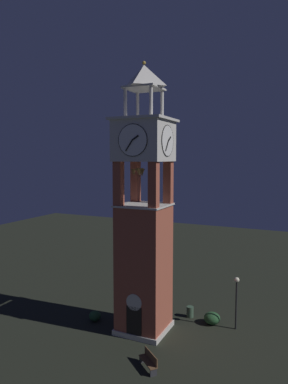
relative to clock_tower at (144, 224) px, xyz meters
name	(u,v)px	position (x,y,z in m)	size (l,w,h in m)	color
ground	(144,330)	(0.00, 0.00, -7.42)	(80.00, 80.00, 0.00)	black
clock_tower	(144,224)	(0.00, 0.00, 0.00)	(3.66, 3.66, 18.13)	#9E4C38
park_bench	(149,361)	(2.21, -4.07, -6.94)	(1.50, 1.38, 0.95)	brown
lamp_post	(236,293)	(5.74, 2.82, -4.84)	(0.36, 0.36, 3.71)	black
trash_bin	(190,312)	(2.27, 3.30, -7.02)	(0.52, 0.52, 0.80)	#38513D
shrub_near_entry	(212,318)	(4.05, 2.88, -7.00)	(1.15, 1.15, 0.85)	#234C28
shrub_left_of_tower	(95,316)	(-3.86, -0.24, -7.06)	(0.87, 0.87, 0.72)	#234C28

